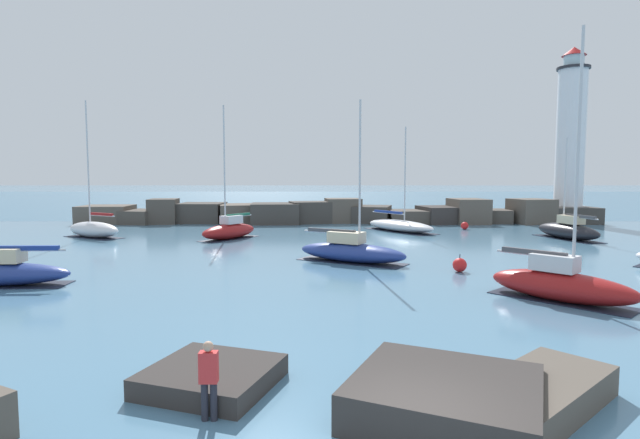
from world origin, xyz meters
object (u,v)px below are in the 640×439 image
object	(u,v)px
mooring_buoy_far_side	(461,265)
sailboat_moored_1	(401,225)
lighthouse	(572,145)
sailboat_moored_6	(95,229)
sailboat_moored_7	(562,283)
sailboat_moored_3	(570,230)
person_on_rocks	(210,377)
mooring_buoy_orange_near	(466,226)
sailboat_moored_0	(352,251)
sailboat_moored_4	(231,230)

from	to	relation	value
mooring_buoy_far_side	sailboat_moored_1	bearing A→B (deg)	89.98
lighthouse	mooring_buoy_far_side	bearing A→B (deg)	-124.70
sailboat_moored_6	sailboat_moored_7	world-z (taller)	sailboat_moored_6
sailboat_moored_3	person_on_rocks	xyz separation A→B (m)	(-21.61, -29.29, 0.18)
sailboat_moored_6	lighthouse	bearing A→B (deg)	16.31
lighthouse	mooring_buoy_orange_near	xyz separation A→B (m)	(-12.93, -6.91, -7.83)
mooring_buoy_orange_near	mooring_buoy_far_side	world-z (taller)	mooring_buoy_far_side
sailboat_moored_6	mooring_buoy_orange_near	xyz separation A→B (m)	(31.63, 6.12, -0.33)
sailboat_moored_0	sailboat_moored_7	distance (m)	11.80
sailboat_moored_3	sailboat_moored_0	bearing A→B (deg)	-148.92
sailboat_moored_0	sailboat_moored_1	size ratio (longest dim) A/B	0.99
sailboat_moored_0	sailboat_moored_4	distance (m)	13.93
sailboat_moored_7	mooring_buoy_orange_near	distance (m)	27.13
sailboat_moored_3	sailboat_moored_4	size ratio (longest dim) A/B	0.77
sailboat_moored_1	person_on_rocks	bearing A→B (deg)	-104.96
sailboat_moored_6	mooring_buoy_orange_near	world-z (taller)	sailboat_moored_6
sailboat_moored_3	sailboat_moored_6	bearing A→B (deg)	178.41
sailboat_moored_7	sailboat_moored_0	bearing A→B (deg)	130.16
person_on_rocks	sailboat_moored_4	bearing A→B (deg)	99.52
lighthouse	sailboat_moored_6	size ratio (longest dim) A/B	1.68
lighthouse	mooring_buoy_far_side	world-z (taller)	lighthouse
sailboat_moored_4	mooring_buoy_far_side	distance (m)	19.81
sailboat_moored_0	sailboat_moored_7	xyz separation A→B (m)	(7.61, -9.01, 0.06)
sailboat_moored_1	person_on_rocks	xyz separation A→B (m)	(-9.32, -34.90, 0.36)
mooring_buoy_orange_near	lighthouse	bearing A→B (deg)	28.13
mooring_buoy_orange_near	sailboat_moored_7	bearing A→B (deg)	-98.59
sailboat_moored_7	person_on_rocks	distance (m)	15.05
mooring_buoy_orange_near	sailboat_moored_3	bearing A→B (deg)	-50.08
sailboat_moored_3	sailboat_moored_4	xyz separation A→B (m)	(-26.54, 0.09, 0.00)
sailboat_moored_4	sailboat_moored_1	bearing A→B (deg)	21.17
sailboat_moored_1	mooring_buoy_orange_near	xyz separation A→B (m)	(6.29, 1.56, -0.18)
lighthouse	mooring_buoy_far_side	xyz separation A→B (m)	(-19.22, -27.76, -7.83)
sailboat_moored_0	person_on_rocks	size ratio (longest dim) A/B	5.65
sailboat_moored_4	sailboat_moored_6	bearing A→B (deg)	175.06
sailboat_moored_0	sailboat_moored_3	bearing A→B (deg)	31.08
mooring_buoy_far_side	sailboat_moored_7	bearing A→B (deg)	-69.43
lighthouse	sailboat_moored_7	bearing A→B (deg)	-116.72
sailboat_moored_1	mooring_buoy_far_side	distance (m)	19.28
sailboat_moored_1	sailboat_moored_4	xyz separation A→B (m)	(-14.25, -5.52, 0.19)
sailboat_moored_6	mooring_buoy_orange_near	bearing A→B (deg)	10.96
sailboat_moored_4	person_on_rocks	world-z (taller)	sailboat_moored_4
mooring_buoy_orange_near	sailboat_moored_6	bearing A→B (deg)	-169.04
sailboat_moored_1	sailboat_moored_6	bearing A→B (deg)	-169.80
sailboat_moored_6	mooring_buoy_far_side	world-z (taller)	sailboat_moored_6
mooring_buoy_orange_near	mooring_buoy_far_side	bearing A→B (deg)	-106.80
mooring_buoy_orange_near	person_on_rocks	bearing A→B (deg)	-113.18
sailboat_moored_0	sailboat_moored_6	distance (m)	23.14
sailboat_moored_0	sailboat_moored_4	xyz separation A→B (m)	(-8.88, 10.73, 0.07)
lighthouse	mooring_buoy_orange_near	distance (m)	16.62
mooring_buoy_far_side	person_on_rocks	size ratio (longest dim) A/B	0.57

